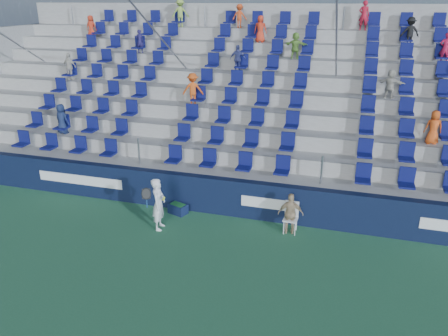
# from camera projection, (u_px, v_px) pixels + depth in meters

# --- Properties ---
(ground) EXTENTS (70.00, 70.00, 0.00)m
(ground) POSITION_uv_depth(u_px,v_px,m) (186.00, 267.00, 11.16)
(ground) COLOR #2F6F48
(ground) RESTS_ON ground
(sponsor_wall) EXTENTS (24.00, 0.32, 1.20)m
(sponsor_wall) POSITION_uv_depth(u_px,v_px,m) (221.00, 196.00, 13.75)
(sponsor_wall) COLOR black
(sponsor_wall) RESTS_ON ground
(grandstand) EXTENTS (24.00, 8.17, 6.63)m
(grandstand) POSITION_uv_depth(u_px,v_px,m) (257.00, 111.00, 17.75)
(grandstand) COLOR #A7A7A2
(grandstand) RESTS_ON ground
(tennis_player) EXTENTS (0.69, 0.65, 1.60)m
(tennis_player) POSITION_uv_depth(u_px,v_px,m) (159.00, 204.00, 12.76)
(tennis_player) COLOR white
(tennis_player) RESTS_ON ground
(line_judge_chair) EXTENTS (0.42, 0.43, 0.92)m
(line_judge_chair) POSITION_uv_depth(u_px,v_px,m) (291.00, 215.00, 12.73)
(line_judge_chair) COLOR white
(line_judge_chair) RESTS_ON ground
(line_judge) EXTENTS (0.77, 0.40, 1.25)m
(line_judge) POSITION_uv_depth(u_px,v_px,m) (291.00, 214.00, 12.56)
(line_judge) COLOR tan
(line_judge) RESTS_ON ground
(ball_bin) EXTENTS (0.66, 0.54, 0.32)m
(ball_bin) POSITION_uv_depth(u_px,v_px,m) (178.00, 208.00, 13.90)
(ball_bin) COLOR #101A3C
(ball_bin) RESTS_ON ground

